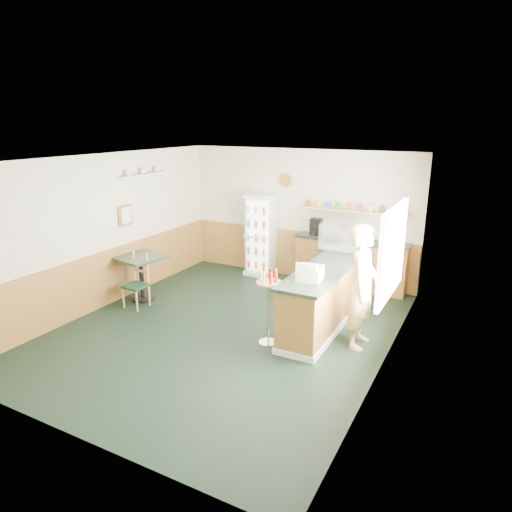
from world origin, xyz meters
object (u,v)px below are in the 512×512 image
Objects in this scene: shopkeeper at (362,287)px; condiment_stand at (269,296)px; display_case at (345,238)px; cafe_table at (141,269)px; cafe_chair at (138,278)px; drinks_fridge at (261,235)px; cash_register at (310,273)px.

shopkeeper is 1.61× the size of condiment_stand.
display_case reaches higher than cafe_table.
cafe_chair is (-3.25, -1.74, -0.73)m from display_case.
shopkeeper is 3.99m from cafe_chair.
shopkeeper reaches higher than drinks_fridge.
condiment_stand is at bearing -156.90° from cash_register.
cash_register is 0.70m from condiment_stand.
cafe_table is (-4.10, -0.09, -0.33)m from shopkeeper.
shopkeeper reaches higher than cafe_chair.
drinks_fridge is at bearing 119.21° from condiment_stand.
display_case is 3.76m from cafe_chair.
shopkeeper is at bearing 6.23° from cafe_chair.
cash_register is at bearing 29.52° from condiment_stand.
cafe_table is at bearing 121.70° from cafe_chair.
drinks_fridge is 1.96× the size of cafe_table.
display_case is at bearing 22.50° from shopkeeper.
shopkeeper is at bearing 25.33° from condiment_stand.
cafe_table is at bearing -118.29° from drinks_fridge.
drinks_fridge is 2.33m from display_case.
cash_register is 3.30m from cafe_chair.
cash_register is at bearing -3.26° from cafe_table.
condiment_stand is 1.15× the size of cafe_chair.
shopkeeper reaches higher than condiment_stand.
cafe_chair is (-3.25, -0.06, -0.59)m from cash_register.
shopkeeper is 4.11m from cafe_table.
shopkeeper is (2.82, -2.28, 0.05)m from drinks_fridge.
shopkeeper is 1.36m from condiment_stand.
cash_register is 3.44m from cafe_table.
cash_register is 0.31× the size of condiment_stand.
shopkeeper is (0.70, 0.28, -0.18)m from cash_register.
shopkeeper is 1.85× the size of cafe_chair.
display_case is 1.60m from shopkeeper.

